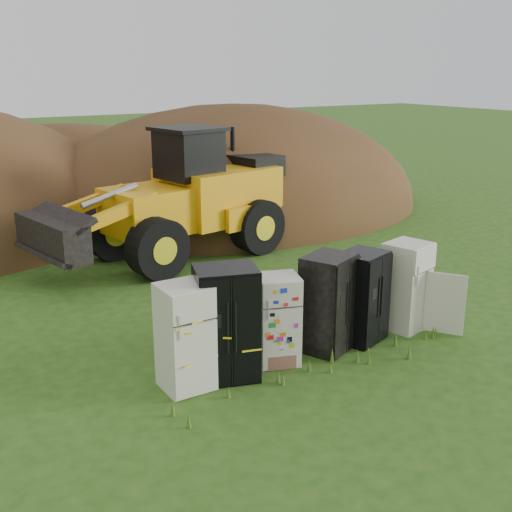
{
  "coord_description": "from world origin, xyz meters",
  "views": [
    {
      "loc": [
        -6.38,
        -8.75,
        5.09
      ],
      "look_at": [
        0.2,
        2.0,
        1.34
      ],
      "focal_mm": 45.0,
      "sensor_mm": 36.0,
      "label": 1
    }
  ],
  "objects_px": {
    "fridge_dark_mid": "(328,303)",
    "wheel_loader": "(163,197)",
    "fridge_leftmost": "(185,337)",
    "fridge_black_right": "(361,297)",
    "fridge_sticker": "(278,320)",
    "fridge_black_side": "(226,323)",
    "fridge_open_door": "(406,286)"
  },
  "relations": [
    {
      "from": "fridge_dark_mid",
      "to": "fridge_black_right",
      "type": "relative_size",
      "value": 1.03
    },
    {
      "from": "fridge_leftmost",
      "to": "fridge_dark_mid",
      "type": "relative_size",
      "value": 0.98
    },
    {
      "from": "fridge_leftmost",
      "to": "fridge_black_side",
      "type": "xyz_separation_m",
      "value": [
        0.75,
        -0.03,
        0.08
      ]
    },
    {
      "from": "fridge_black_right",
      "to": "wheel_loader",
      "type": "bearing_deg",
      "value": 79.7
    },
    {
      "from": "fridge_leftmost",
      "to": "fridge_dark_mid",
      "type": "xyz_separation_m",
      "value": [
        2.88,
        -0.03,
        0.02
      ]
    },
    {
      "from": "wheel_loader",
      "to": "fridge_dark_mid",
      "type": "bearing_deg",
      "value": -98.74
    },
    {
      "from": "fridge_dark_mid",
      "to": "fridge_black_right",
      "type": "xyz_separation_m",
      "value": [
        0.79,
        -0.0,
        -0.03
      ]
    },
    {
      "from": "fridge_leftmost",
      "to": "wheel_loader",
      "type": "bearing_deg",
      "value": 68.66
    },
    {
      "from": "fridge_leftmost",
      "to": "fridge_black_right",
      "type": "bearing_deg",
      "value": -0.78
    },
    {
      "from": "fridge_black_side",
      "to": "fridge_sticker",
      "type": "height_order",
      "value": "fridge_black_side"
    },
    {
      "from": "fridge_sticker",
      "to": "fridge_dark_mid",
      "type": "bearing_deg",
      "value": 17.91
    },
    {
      "from": "fridge_sticker",
      "to": "fridge_open_door",
      "type": "distance_m",
      "value": 3.04
    },
    {
      "from": "fridge_black_side",
      "to": "fridge_dark_mid",
      "type": "height_order",
      "value": "fridge_black_side"
    },
    {
      "from": "fridge_black_side",
      "to": "fridge_black_right",
      "type": "distance_m",
      "value": 2.92
    },
    {
      "from": "fridge_sticker",
      "to": "fridge_open_door",
      "type": "bearing_deg",
      "value": 18.69
    },
    {
      "from": "fridge_sticker",
      "to": "fridge_black_right",
      "type": "xyz_separation_m",
      "value": [
        1.88,
        -0.03,
        0.07
      ]
    },
    {
      "from": "fridge_open_door",
      "to": "fridge_dark_mid",
      "type": "bearing_deg",
      "value": 165.15
    },
    {
      "from": "fridge_black_right",
      "to": "fridge_open_door",
      "type": "relative_size",
      "value": 0.99
    },
    {
      "from": "fridge_sticker",
      "to": "fridge_dark_mid",
      "type": "xyz_separation_m",
      "value": [
        1.09,
        -0.02,
        0.1
      ]
    },
    {
      "from": "fridge_leftmost",
      "to": "fridge_open_door",
      "type": "xyz_separation_m",
      "value": [
        4.82,
        -0.03,
        0.0
      ]
    },
    {
      "from": "fridge_dark_mid",
      "to": "fridge_black_right",
      "type": "distance_m",
      "value": 0.79
    },
    {
      "from": "fridge_sticker",
      "to": "fridge_open_door",
      "type": "height_order",
      "value": "fridge_open_door"
    },
    {
      "from": "fridge_sticker",
      "to": "wheel_loader",
      "type": "distance_m",
      "value": 6.92
    },
    {
      "from": "fridge_leftmost",
      "to": "fridge_black_right",
      "type": "xyz_separation_m",
      "value": [
        3.67,
        -0.03,
        -0.01
      ]
    },
    {
      "from": "fridge_open_door",
      "to": "wheel_loader",
      "type": "xyz_separation_m",
      "value": [
        -2.21,
        6.82,
        0.88
      ]
    },
    {
      "from": "fridge_leftmost",
      "to": "fridge_sticker",
      "type": "height_order",
      "value": "fridge_leftmost"
    },
    {
      "from": "fridge_open_door",
      "to": "wheel_loader",
      "type": "distance_m",
      "value": 7.22
    },
    {
      "from": "fridge_sticker",
      "to": "fridge_black_side",
      "type": "bearing_deg",
      "value": -159.52
    },
    {
      "from": "fridge_black_side",
      "to": "fridge_dark_mid",
      "type": "relative_size",
      "value": 1.07
    },
    {
      "from": "fridge_dark_mid",
      "to": "wheel_loader",
      "type": "xyz_separation_m",
      "value": [
        -0.26,
        6.82,
        0.85
      ]
    },
    {
      "from": "fridge_sticker",
      "to": "fridge_black_right",
      "type": "relative_size",
      "value": 0.92
    },
    {
      "from": "fridge_dark_mid",
      "to": "wheel_loader",
      "type": "relative_size",
      "value": 0.25
    }
  ]
}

